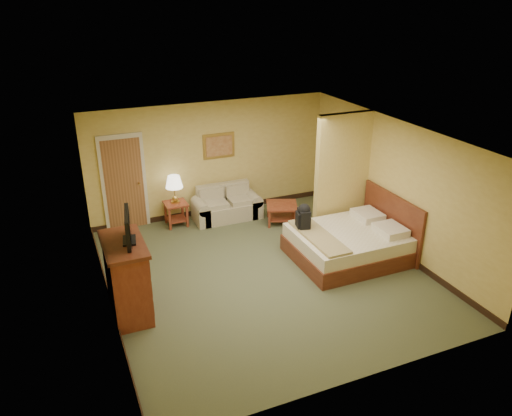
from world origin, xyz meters
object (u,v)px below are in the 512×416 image
coffee_table (282,210)px  bed (352,242)px  loveseat (227,208)px  dresser (127,278)px

coffee_table → bed: (0.56, -1.97, 0.01)m
loveseat → coffee_table: loveseat is taller
dresser → bed: (4.29, 0.17, -0.32)m
loveseat → dresser: bearing=-133.4°
coffee_table → loveseat: bearing=146.5°
loveseat → dresser: (-2.68, -2.83, 0.39)m
loveseat → coffee_table: bearing=-33.5°
dresser → bed: size_ratio=0.60×
dresser → loveseat: bearing=46.6°
bed → coffee_table: bearing=105.9°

